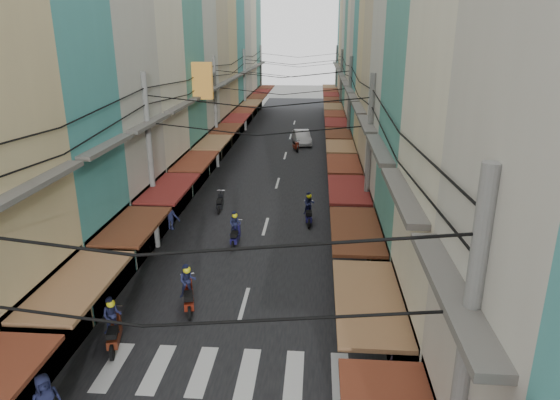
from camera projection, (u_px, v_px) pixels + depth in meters
The scene contains 15 objects.
ground at pixel (251, 280), 20.80m from camera, with size 160.00×160.00×0.00m, color slate.
road at pixel (284, 162), 39.69m from camera, with size 10.00×80.00×0.02m, color black.
sidewalk_left at pixel (203, 160), 40.14m from camera, with size 3.00×80.00×0.06m, color gray.
sidewalk_right at pixel (366, 163), 39.22m from camera, with size 3.00×80.00×0.06m, color gray.
crosswalk at pixel (225, 372), 15.12m from camera, with size 7.55×2.40×0.01m.
building_row_left at pixel (164, 32), 33.88m from camera, with size 7.80×67.67×23.70m.
building_row_right at pixel (400, 38), 32.76m from camera, with size 7.80×68.98×22.59m.
utility_poles at pixel (279, 83), 32.87m from camera, with size 10.20×66.13×8.20m.
white_car at pixel (302, 144), 45.92m from camera, with size 4.52×1.77×1.59m, color silver.
bicycle at pixel (419, 297), 19.46m from camera, with size 0.56×1.50×1.03m, color black.
moving_scooters at pixel (243, 235), 23.99m from camera, with size 8.03×30.66×1.85m.
parked_scooters at pixel (356, 339), 15.99m from camera, with size 12.71×12.65×1.00m.
pedestrians at pixel (164, 237), 22.46m from camera, with size 12.44×18.14×2.21m.
market_umbrella at pixel (440, 255), 18.15m from camera, with size 2.28×2.28×2.40m.
traffic_sign at pixel (379, 283), 16.61m from camera, with size 0.10×0.57×2.60m.
Camera 1 is at (2.62, -18.49, 9.81)m, focal length 32.00 mm.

